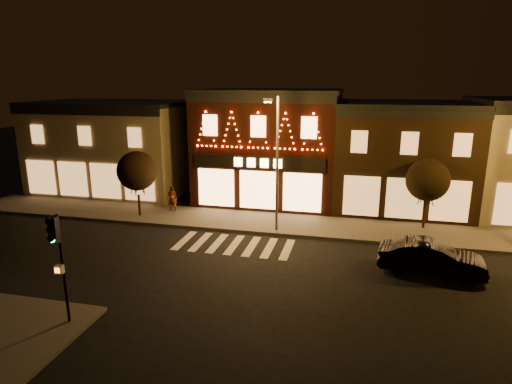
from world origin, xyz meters
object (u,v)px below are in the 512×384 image
(dark_sedan, at_px, (431,258))
(pedestrian, at_px, (172,198))
(streetlamp_mid, at_px, (276,154))
(traffic_signal_near, at_px, (58,249))

(dark_sedan, xyz_separation_m, pedestrian, (-15.95, 6.25, 0.22))
(streetlamp_mid, bearing_deg, pedestrian, 152.69)
(streetlamp_mid, distance_m, pedestrian, 8.95)
(traffic_signal_near, distance_m, dark_sedan, 16.22)
(streetlamp_mid, bearing_deg, dark_sedan, -33.88)
(streetlamp_mid, bearing_deg, traffic_signal_near, -125.17)
(traffic_signal_near, xyz_separation_m, pedestrian, (-2.04, 14.25, -2.11))
(traffic_signal_near, relative_size, dark_sedan, 0.88)
(dark_sedan, bearing_deg, traffic_signal_near, 125.81)
(streetlamp_mid, height_order, dark_sedan, streetlamp_mid)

